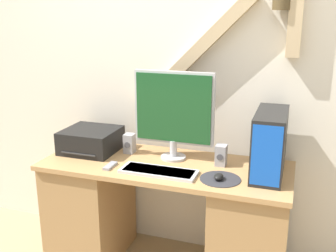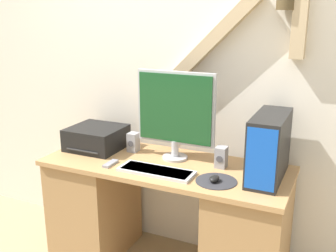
% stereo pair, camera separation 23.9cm
% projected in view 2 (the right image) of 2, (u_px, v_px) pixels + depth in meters
% --- Properties ---
extents(wall_back, '(6.40, 0.16, 2.70)m').
position_uv_depth(wall_back, '(189.00, 62.00, 2.61)').
color(wall_back, silver).
rests_on(wall_back, ground_plane).
extents(desk, '(1.55, 0.61, 0.75)m').
position_uv_depth(desk, '(165.00, 215.00, 2.57)').
color(desk, tan).
rests_on(desk, ground_plane).
extents(monitor, '(0.52, 0.16, 0.57)m').
position_uv_depth(monitor, '(175.00, 111.00, 2.47)').
color(monitor, '#B7B7BC').
rests_on(monitor, desk).
extents(keyboard, '(0.46, 0.16, 0.02)m').
position_uv_depth(keyboard, '(156.00, 171.00, 2.33)').
color(keyboard, silver).
rests_on(keyboard, desk).
extents(mousepad, '(0.23, 0.23, 0.00)m').
position_uv_depth(mousepad, '(216.00, 181.00, 2.21)').
color(mousepad, '#2D2D33').
rests_on(mousepad, desk).
extents(mouse, '(0.05, 0.08, 0.04)m').
position_uv_depth(mouse, '(214.00, 179.00, 2.19)').
color(mouse, black).
rests_on(mouse, mousepad).
extents(computer_tower, '(0.17, 0.45, 0.37)m').
position_uv_depth(computer_tower, '(269.00, 147.00, 2.20)').
color(computer_tower, black).
rests_on(computer_tower, desk).
extents(printer, '(0.35, 0.34, 0.15)m').
position_uv_depth(printer, '(97.00, 138.00, 2.73)').
color(printer, black).
rests_on(printer, desk).
extents(speaker_left, '(0.07, 0.08, 0.13)m').
position_uv_depth(speaker_left, '(133.00, 142.00, 2.67)').
color(speaker_left, '#99999E').
rests_on(speaker_left, desk).
extents(speaker_right, '(0.07, 0.08, 0.13)m').
position_uv_depth(speaker_right, '(221.00, 157.00, 2.39)').
color(speaker_right, '#99999E').
rests_on(speaker_right, desk).
extents(remote_control, '(0.04, 0.12, 0.02)m').
position_uv_depth(remote_control, '(111.00, 164.00, 2.44)').
color(remote_control, gray).
rests_on(remote_control, desk).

